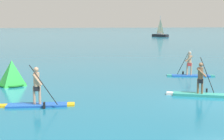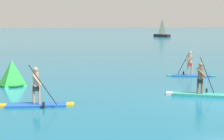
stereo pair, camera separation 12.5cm
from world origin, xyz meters
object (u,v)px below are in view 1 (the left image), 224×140
at_px(paddleboarder_near_left, 37,98).
at_px(paddleboarder_far_right, 190,70).
at_px(sailboat_right_horizon, 160,34).
at_px(race_marker_buoy, 12,74).
at_px(paddleboarder_mid_center, 201,90).

relative_size(paddleboarder_near_left, paddleboarder_far_right, 1.03).
bearing_deg(sailboat_right_horizon, paddleboarder_near_left, -51.99).
xyz_separation_m(paddleboarder_near_left, sailboat_right_horizon, (30.65, 66.21, 0.37)).
xyz_separation_m(paddleboarder_near_left, race_marker_buoy, (-1.44, 5.23, 0.30)).
distance_m(race_marker_buoy, sailboat_right_horizon, 68.90).
distance_m(paddleboarder_mid_center, race_marker_buoy, 10.59).
height_order(paddleboarder_mid_center, paddleboarder_far_right, paddleboarder_mid_center).
distance_m(paddleboarder_mid_center, paddleboarder_far_right, 6.30).
bearing_deg(paddleboarder_mid_center, sailboat_right_horizon, 95.76).
bearing_deg(race_marker_buoy, sailboat_right_horizon, 62.24).
bearing_deg(race_marker_buoy, paddleboarder_far_right, 4.69).
height_order(paddleboarder_near_left, sailboat_right_horizon, sailboat_right_horizon).
bearing_deg(race_marker_buoy, paddleboarder_near_left, -74.66).
distance_m(paddleboarder_near_left, sailboat_right_horizon, 72.96).
distance_m(paddleboarder_near_left, race_marker_buoy, 5.44).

